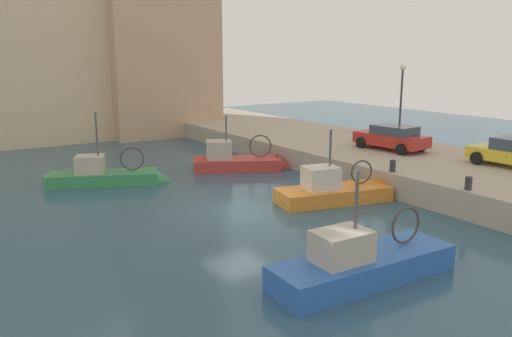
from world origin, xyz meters
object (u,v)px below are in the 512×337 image
(fishing_boat_red, at_px, (242,167))
(parked_car_red, at_px, (392,137))
(fishing_boat_green, at_px, (110,181))
(mooring_bollard_north, at_px, (393,166))
(fishing_boat_blue, at_px, (370,273))
(fishing_boat_orange, at_px, (340,198))
(quay_streetlamp, at_px, (401,91))
(mooring_bollard_mid, at_px, (469,183))

(fishing_boat_red, relative_size, parked_car_red, 1.38)
(fishing_boat_green, height_order, parked_car_red, fishing_boat_green)
(fishing_boat_red, xyz_separation_m, mooring_bollard_north, (2.81, -8.86, 1.31))
(fishing_boat_red, bearing_deg, mooring_bollard_north, -72.42)
(fishing_boat_blue, distance_m, fishing_boat_orange, 8.36)
(fishing_boat_blue, relative_size, quay_streetlamp, 1.42)
(fishing_boat_orange, xyz_separation_m, mooring_bollard_mid, (2.56, -4.76, 1.32))
(fishing_boat_blue, distance_m, mooring_bollard_mid, 7.87)
(fishing_boat_blue, xyz_separation_m, fishing_boat_orange, (4.94, 6.74, 0.02))
(mooring_bollard_north, bearing_deg, fishing_boat_red, 107.58)
(fishing_boat_red, relative_size, fishing_boat_orange, 0.96)
(mooring_bollard_mid, bearing_deg, fishing_boat_orange, 118.29)
(parked_car_red, bearing_deg, fishing_boat_orange, -154.84)
(fishing_boat_orange, relative_size, quay_streetlamp, 1.29)
(fishing_boat_orange, distance_m, parked_car_red, 7.81)
(quay_streetlamp, bearing_deg, parked_car_red, -154.28)
(fishing_boat_red, distance_m, fishing_boat_orange, 8.11)
(fishing_boat_blue, bearing_deg, mooring_bollard_mid, 14.78)
(parked_car_red, distance_m, quay_streetlamp, 2.92)
(fishing_boat_blue, height_order, fishing_boat_red, fishing_boat_blue)
(fishing_boat_red, xyz_separation_m, parked_car_red, (7.14, -4.87, 1.77))
(mooring_bollard_north, bearing_deg, parked_car_red, 42.69)
(fishing_boat_red, bearing_deg, fishing_boat_green, 173.77)
(fishing_boat_blue, height_order, mooring_bollard_mid, fishing_boat_blue)
(fishing_boat_green, distance_m, mooring_bollard_north, 14.26)
(fishing_boat_blue, distance_m, fishing_boat_red, 15.57)
(fishing_boat_orange, bearing_deg, quay_streetlamp, 25.25)
(fishing_boat_blue, distance_m, parked_car_red, 15.58)
(fishing_boat_red, xyz_separation_m, fishing_boat_green, (-7.57, 0.83, -0.02))
(fishing_boat_red, relative_size, mooring_bollard_north, 10.85)
(parked_car_red, height_order, mooring_bollard_mid, parked_car_red)
(mooring_bollard_mid, bearing_deg, fishing_boat_red, 102.31)
(fishing_boat_green, relative_size, mooring_bollard_north, 11.63)
(fishing_boat_green, distance_m, parked_car_red, 15.88)
(fishing_boat_orange, distance_m, mooring_bollard_north, 2.98)
(fishing_boat_green, bearing_deg, parked_car_red, -21.18)
(fishing_boat_orange, relative_size, mooring_bollard_mid, 11.32)
(mooring_bollard_north, relative_size, quay_streetlamp, 0.11)
(fishing_boat_green, relative_size, fishing_boat_orange, 1.03)
(parked_car_red, bearing_deg, fishing_boat_red, 145.68)
(parked_car_red, bearing_deg, fishing_boat_blue, -139.88)
(fishing_boat_red, xyz_separation_m, mooring_bollard_mid, (2.81, -12.86, 1.31))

